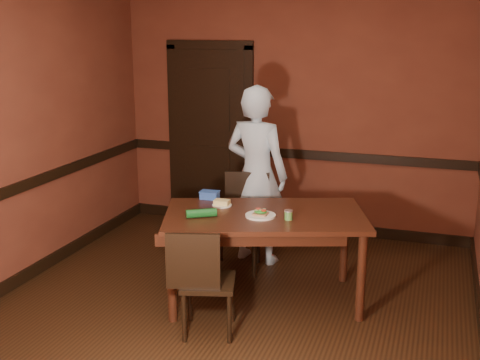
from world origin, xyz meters
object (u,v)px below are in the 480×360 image
Objects in this scene: person at (257,175)px; cheese_saucer at (222,203)px; chair_far at (237,223)px; food_tub at (210,195)px; sandwich_plate at (261,214)px; sauce_jar at (289,215)px; chair_near at (208,280)px; dining_table at (264,257)px.

person is 0.78m from cheese_saucer.
food_tub is (-0.16, -0.30, 0.35)m from chair_far.
sandwich_plate is (0.43, -0.66, 0.33)m from chair_far.
chair_near is at bearing -129.02° from sauce_jar.
person is (0.10, 0.30, 0.42)m from chair_far.
sandwich_plate reaches higher than dining_table.
cheese_saucer is (-0.65, 0.19, -0.02)m from sauce_jar.
cheese_saucer is (0.02, -0.48, 0.34)m from chair_far.
sandwich_plate is 1.44× the size of food_tub.
chair_far is at bearing 80.74° from person.
food_tub reaches higher than sandwich_plate.
cheese_saucer is at bearing -46.31° from food_tub.
chair_far reaches higher than dining_table.
chair_near is 0.85m from sauce_jar.
dining_table is 0.42m from sandwich_plate.
dining_table is at bearing -12.41° from cheese_saucer.
dining_table is 1.79× the size of chair_far.
chair_far reaches higher than chair_near.
person is at bearing 92.46° from dining_table.
dining_table is 0.50m from sauce_jar.
sauce_jar reaches higher than food_tub.
sauce_jar is at bearing -42.51° from dining_table.
sauce_jar is at bearing 130.42° from person.
sandwich_plate reaches higher than cheese_saucer.
sauce_jar is 0.46× the size of cheese_saucer.
person reaches higher than dining_table.
person is at bearing 63.42° from food_tub.
person is 0.66m from food_tub.
cheese_saucer is 0.99× the size of food_tub.
chair_near is 0.74m from sandwich_plate.
chair_far is (-0.44, 0.57, 0.08)m from dining_table.
sauce_jar is at bearing -26.65° from food_tub.
person reaches higher than sandwich_plate.
sandwich_plate is (0.33, -0.96, -0.09)m from person.
dining_table is at bearing -63.30° from chair_far.
food_tub is (-0.60, 0.27, 0.43)m from dining_table.
person reaches higher than sauce_jar.
person is at bearing 59.61° from chair_far.
food_tub is (-0.83, 0.37, -0.00)m from sauce_jar.
person reaches higher than food_tub.
chair_far is 11.53× the size of sauce_jar.
dining_table is at bearing 121.34° from person.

